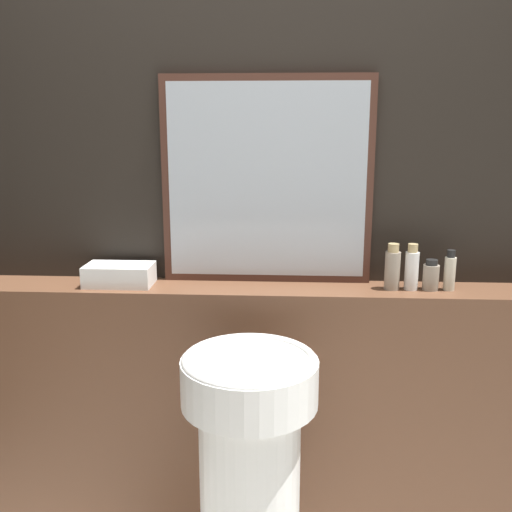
{
  "coord_description": "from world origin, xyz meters",
  "views": [
    {
      "loc": [
        0.15,
        -0.83,
        1.54
      ],
      "look_at": [
        0.04,
        0.99,
        1.12
      ],
      "focal_mm": 40.0,
      "sensor_mm": 36.0,
      "label": 1
    }
  ],
  "objects_px": {
    "mirror": "(267,181)",
    "lotion_bottle": "(431,276)",
    "towel_stack": "(119,275)",
    "conditioner_bottle": "(412,269)",
    "pedestal_sink": "(250,483)",
    "body_wash_bottle": "(450,272)",
    "shampoo_bottle": "(392,268)"
  },
  "relations": [
    {
      "from": "towel_stack",
      "to": "conditioner_bottle",
      "type": "height_order",
      "value": "conditioner_bottle"
    },
    {
      "from": "conditioner_bottle",
      "to": "lotion_bottle",
      "type": "height_order",
      "value": "conditioner_bottle"
    },
    {
      "from": "lotion_bottle",
      "to": "body_wash_bottle",
      "type": "height_order",
      "value": "body_wash_bottle"
    },
    {
      "from": "pedestal_sink",
      "to": "body_wash_bottle",
      "type": "xyz_separation_m",
      "value": [
        0.66,
        0.43,
        0.55
      ]
    },
    {
      "from": "pedestal_sink",
      "to": "towel_stack",
      "type": "distance_m",
      "value": 0.84
    },
    {
      "from": "conditioner_bottle",
      "to": "lotion_bottle",
      "type": "xyz_separation_m",
      "value": [
        0.07,
        -0.0,
        -0.03
      ]
    },
    {
      "from": "mirror",
      "to": "conditioner_bottle",
      "type": "xyz_separation_m",
      "value": [
        0.5,
        -0.09,
        -0.29
      ]
    },
    {
      "from": "conditioner_bottle",
      "to": "body_wash_bottle",
      "type": "xyz_separation_m",
      "value": [
        0.13,
        0.0,
        -0.01
      ]
    },
    {
      "from": "pedestal_sink",
      "to": "mirror",
      "type": "xyz_separation_m",
      "value": [
        0.03,
        0.51,
        0.85
      ]
    },
    {
      "from": "lotion_bottle",
      "to": "body_wash_bottle",
      "type": "xyz_separation_m",
      "value": [
        0.06,
        0.0,
        0.02
      ]
    },
    {
      "from": "mirror",
      "to": "lotion_bottle",
      "type": "distance_m",
      "value": 0.66
    },
    {
      "from": "conditioner_bottle",
      "to": "mirror",
      "type": "bearing_deg",
      "value": 170.32
    },
    {
      "from": "conditioner_bottle",
      "to": "lotion_bottle",
      "type": "relative_size",
      "value": 1.51
    },
    {
      "from": "body_wash_bottle",
      "to": "shampoo_bottle",
      "type": "bearing_deg",
      "value": 180.0
    },
    {
      "from": "mirror",
      "to": "lotion_bottle",
      "type": "bearing_deg",
      "value": -8.56
    },
    {
      "from": "lotion_bottle",
      "to": "conditioner_bottle",
      "type": "bearing_deg",
      "value": 180.0
    },
    {
      "from": "lotion_bottle",
      "to": "body_wash_bottle",
      "type": "relative_size",
      "value": 0.76
    },
    {
      "from": "mirror",
      "to": "body_wash_bottle",
      "type": "relative_size",
      "value": 5.26
    },
    {
      "from": "mirror",
      "to": "shampoo_bottle",
      "type": "distance_m",
      "value": 0.53
    },
    {
      "from": "pedestal_sink",
      "to": "mirror",
      "type": "relative_size",
      "value": 1.22
    },
    {
      "from": "shampoo_bottle",
      "to": "body_wash_bottle",
      "type": "xyz_separation_m",
      "value": [
        0.2,
        0.0,
        -0.01
      ]
    },
    {
      "from": "pedestal_sink",
      "to": "lotion_bottle",
      "type": "xyz_separation_m",
      "value": [
        0.6,
        0.43,
        0.53
      ]
    },
    {
      "from": "towel_stack",
      "to": "lotion_bottle",
      "type": "distance_m",
      "value": 1.09
    },
    {
      "from": "pedestal_sink",
      "to": "shampoo_bottle",
      "type": "bearing_deg",
      "value": 42.61
    },
    {
      "from": "towel_stack",
      "to": "shampoo_bottle",
      "type": "xyz_separation_m",
      "value": [
        0.96,
        0.0,
        0.04
      ]
    },
    {
      "from": "mirror",
      "to": "pedestal_sink",
      "type": "bearing_deg",
      "value": -93.06
    },
    {
      "from": "mirror",
      "to": "towel_stack",
      "type": "bearing_deg",
      "value": -170.62
    },
    {
      "from": "towel_stack",
      "to": "body_wash_bottle",
      "type": "bearing_deg",
      "value": 0.0
    },
    {
      "from": "body_wash_bottle",
      "to": "towel_stack",
      "type": "bearing_deg",
      "value": 180.0
    },
    {
      "from": "pedestal_sink",
      "to": "lotion_bottle",
      "type": "height_order",
      "value": "lotion_bottle"
    },
    {
      "from": "pedestal_sink",
      "to": "conditioner_bottle",
      "type": "distance_m",
      "value": 0.88
    },
    {
      "from": "pedestal_sink",
      "to": "lotion_bottle",
      "type": "relative_size",
      "value": 8.49
    }
  ]
}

